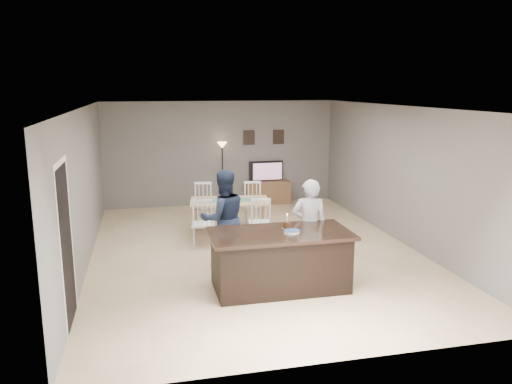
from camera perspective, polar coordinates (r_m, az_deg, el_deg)
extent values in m
plane|color=tan|center=(9.53, -0.19, -6.77)|extent=(8.00, 8.00, 0.00)
plane|color=slate|center=(13.07, -4.04, 4.42)|extent=(6.00, 0.00, 6.00)
plane|color=slate|center=(5.47, 9.05, -6.43)|extent=(6.00, 0.00, 6.00)
plane|color=slate|center=(9.03, -19.10, 0.37)|extent=(0.00, 8.00, 8.00)
plane|color=slate|center=(10.26, 16.39, 1.87)|extent=(0.00, 8.00, 8.00)
plane|color=white|center=(9.04, -0.20, 9.67)|extent=(8.00, 8.00, 0.00)
cube|color=black|center=(7.75, 2.75, -7.96)|extent=(2.00, 1.00, 0.85)
cube|color=black|center=(7.60, 2.78, -4.77)|extent=(2.15, 1.10, 0.05)
cube|color=brown|center=(13.27, 1.31, -0.05)|extent=(1.20, 0.40, 0.60)
imported|color=black|center=(13.23, 1.25, 2.40)|extent=(0.91, 0.12, 0.53)
plane|color=orange|center=(13.15, 1.33, 2.37)|extent=(0.78, 0.00, 0.78)
cube|color=black|center=(13.14, -0.80, 6.24)|extent=(0.30, 0.02, 0.38)
cube|color=black|center=(13.33, 2.59, 6.31)|extent=(0.30, 0.02, 0.38)
plane|color=black|center=(6.89, -20.82, -5.83)|extent=(0.00, 2.10, 2.10)
plane|color=white|center=(6.65, -21.48, 3.16)|extent=(0.00, 1.02, 1.02)
imported|color=#B1B0B4|center=(8.32, 6.12, -3.92)|extent=(0.66, 0.52, 1.59)
imported|color=#182136|center=(8.55, -3.73, -3.06)|extent=(0.90, 0.74, 1.70)
cylinder|color=gold|center=(7.78, 3.55, -4.18)|extent=(0.15, 0.15, 0.00)
cylinder|color=#391E0F|center=(7.77, 3.56, -3.80)|extent=(0.11, 0.11, 0.10)
cylinder|color=white|center=(7.74, 3.57, -3.03)|extent=(0.02, 0.02, 0.11)
sphere|color=#FFBF4C|center=(7.72, 3.57, -2.55)|extent=(0.02, 0.02, 0.02)
cylinder|color=white|center=(7.57, 4.12, -4.63)|extent=(0.24, 0.24, 0.01)
cylinder|color=white|center=(7.56, 4.12, -4.54)|extent=(0.24, 0.24, 0.01)
cylinder|color=white|center=(7.56, 4.12, -4.46)|extent=(0.24, 0.24, 0.01)
cylinder|color=#2B4983|center=(7.56, 4.12, -4.40)|extent=(0.25, 0.25, 0.00)
cube|color=tan|center=(10.33, -3.03, -1.06)|extent=(1.72, 1.11, 0.04)
cylinder|color=tan|center=(10.06, -7.05, -3.72)|extent=(0.06, 0.06, 0.72)
cylinder|color=tan|center=(10.84, 0.75, -2.48)|extent=(0.06, 0.06, 0.72)
cube|color=#3A6853|center=(10.33, -3.03, -0.93)|extent=(1.45, 0.53, 0.01)
cube|color=silver|center=(9.71, -6.10, -3.69)|extent=(0.47, 0.45, 0.04)
cylinder|color=silver|center=(9.63, -7.10, -5.32)|extent=(0.03, 0.03, 0.43)
cylinder|color=silver|center=(9.93, -5.07, -4.73)|extent=(0.03, 0.03, 0.43)
cube|color=silver|center=(9.41, -6.18, -1.03)|extent=(0.38, 0.08, 0.05)
cube|color=silver|center=(9.76, 0.44, -3.54)|extent=(0.47, 0.45, 0.04)
cylinder|color=silver|center=(9.65, -0.48, -5.18)|extent=(0.03, 0.03, 0.43)
cylinder|color=silver|center=(10.00, 1.32, -4.58)|extent=(0.03, 0.03, 0.43)
cube|color=silver|center=(9.46, 0.55, -0.89)|extent=(0.38, 0.08, 0.05)
cube|color=silver|center=(11.08, -6.04, -1.72)|extent=(0.47, 0.45, 0.04)
cylinder|color=silver|center=(11.29, -5.14, -2.68)|extent=(0.03, 0.03, 0.43)
cylinder|color=silver|center=(10.98, -6.91, -3.14)|extent=(0.03, 0.03, 0.43)
cube|color=silver|center=(11.15, -6.09, 1.02)|extent=(0.38, 0.08, 0.05)
cube|color=silver|center=(11.12, -0.31, -1.60)|extent=(0.47, 0.45, 0.04)
cylinder|color=silver|center=(11.35, 0.48, -2.55)|extent=(0.03, 0.03, 0.43)
cylinder|color=silver|center=(11.01, -1.13, -3.02)|extent=(0.03, 0.03, 0.43)
cube|color=silver|center=(11.19, -0.40, 1.13)|extent=(0.38, 0.08, 0.05)
cylinder|color=black|center=(13.11, -3.79, -1.50)|extent=(0.25, 0.25, 0.03)
cylinder|color=black|center=(12.96, -3.84, 1.83)|extent=(0.03, 0.03, 1.54)
cone|color=#F5D186|center=(12.84, -3.89, 5.36)|extent=(0.25, 0.25, 0.16)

